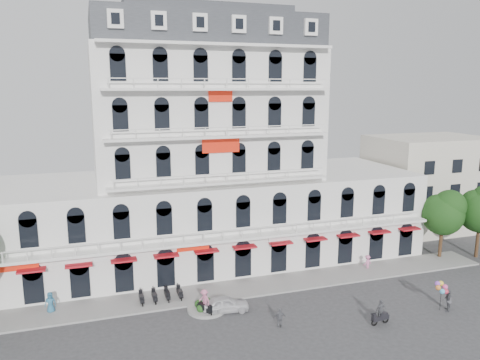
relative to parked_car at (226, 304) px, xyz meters
name	(u,v)px	position (x,y,z in m)	size (l,w,h in m)	color
ground	(267,341)	(1.54, -5.35, -0.65)	(120.00, 120.00, 0.00)	#38383A
sidewalk	(231,290)	(1.54, 3.65, -0.57)	(53.00, 4.00, 0.16)	gray
main_building	(205,167)	(1.54, 12.65, 9.31)	(45.00, 15.00, 25.80)	silver
flank_building_east	(426,183)	(31.54, 14.65, 5.35)	(14.00, 10.00, 12.00)	beige
traffic_island	(207,307)	(-1.46, 0.65, -0.40)	(3.20, 3.20, 1.60)	gray
parked_scooter_row	(161,302)	(-4.81, 3.45, -0.65)	(4.40, 1.80, 1.10)	black
tree_east_inner	(444,211)	(25.59, 4.63, 4.56)	(4.40, 4.37, 7.57)	#382314
parked_car	(226,304)	(0.00, 0.00, 0.00)	(1.54, 3.83, 1.31)	silver
rider_northeast	(381,313)	(10.85, -5.81, 0.32)	(1.70, 0.51, 2.03)	black
rider_center	(204,301)	(-1.81, -0.06, 0.52)	(1.12, 1.54, 2.21)	black
pedestrian_left	(50,303)	(-13.69, 4.15, 0.26)	(0.89, 0.58, 1.82)	#2B6383
pedestrian_mid	(280,318)	(3.24, -3.80, 0.12)	(0.91, 0.38, 1.55)	#5A5B62
pedestrian_right	(367,263)	(16.17, 4.15, 0.12)	(1.00, 0.57, 1.54)	pink
balloon_vendor	(445,296)	(17.26, -5.51, 0.60)	(1.52, 1.39, 2.45)	#4D4E53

